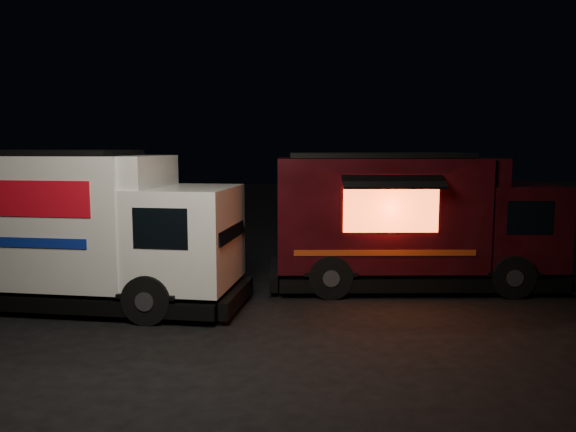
% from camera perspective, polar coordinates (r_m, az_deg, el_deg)
% --- Properties ---
extents(ground, '(80.00, 80.00, 0.00)m').
position_cam_1_polar(ground, '(11.86, -4.46, -9.42)').
color(ground, black).
rests_on(ground, ground).
extents(white_truck, '(7.66, 4.27, 3.29)m').
position_cam_1_polar(white_truck, '(12.73, -20.92, -1.15)').
color(white_truck, silver).
rests_on(white_truck, ground).
extents(red_truck, '(7.14, 3.25, 3.22)m').
position_cam_1_polar(red_truck, '(13.79, 12.68, -0.42)').
color(red_truck, '#380A11').
rests_on(red_truck, ground).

